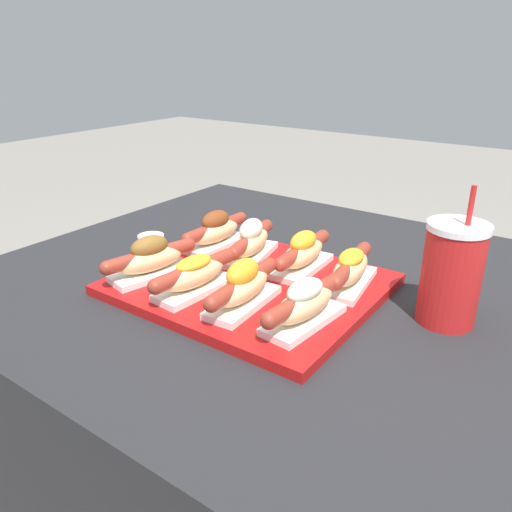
{
  "coord_description": "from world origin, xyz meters",
  "views": [
    {
      "loc": [
        0.46,
        -0.74,
        1.14
      ],
      "look_at": [
        -0.03,
        -0.06,
        0.79
      ],
      "focal_mm": 35.0,
      "sensor_mm": 36.0,
      "label": 1
    }
  ],
  "objects_px": {
    "hot_dog_4": "(216,231)",
    "hot_dog_6": "(303,252)",
    "drink_cup": "(451,274)",
    "serving_tray": "(250,284)",
    "hot_dog_1": "(194,274)",
    "hot_dog_5": "(251,241)",
    "sauce_bowl": "(151,239)",
    "hot_dog_0": "(150,259)",
    "hot_dog_7": "(350,269)",
    "hot_dog_3": "(304,303)",
    "hot_dog_2": "(243,286)"
  },
  "relations": [
    {
      "from": "hot_dog_5",
      "to": "hot_dog_7",
      "type": "distance_m",
      "value": 0.22
    },
    {
      "from": "hot_dog_0",
      "to": "hot_dog_5",
      "type": "bearing_deg",
      "value": 61.0
    },
    {
      "from": "serving_tray",
      "to": "sauce_bowl",
      "type": "relative_size",
      "value": 7.57
    },
    {
      "from": "serving_tray",
      "to": "hot_dog_6",
      "type": "xyz_separation_m",
      "value": [
        0.05,
        0.1,
        0.04
      ]
    },
    {
      "from": "hot_dog_5",
      "to": "drink_cup",
      "type": "xyz_separation_m",
      "value": [
        0.38,
        0.0,
        0.03
      ]
    },
    {
      "from": "hot_dog_2",
      "to": "drink_cup",
      "type": "distance_m",
      "value": 0.33
    },
    {
      "from": "hot_dog_6",
      "to": "drink_cup",
      "type": "relative_size",
      "value": 0.86
    },
    {
      "from": "hot_dog_4",
      "to": "hot_dog_0",
      "type": "bearing_deg",
      "value": -90.39
    },
    {
      "from": "serving_tray",
      "to": "hot_dog_1",
      "type": "relative_size",
      "value": 2.3
    },
    {
      "from": "hot_dog_4",
      "to": "hot_dog_6",
      "type": "height_order",
      "value": "hot_dog_4"
    },
    {
      "from": "serving_tray",
      "to": "hot_dog_5",
      "type": "bearing_deg",
      "value": 124.27
    },
    {
      "from": "serving_tray",
      "to": "hot_dog_6",
      "type": "relative_size",
      "value": 2.29
    },
    {
      "from": "hot_dog_5",
      "to": "hot_dog_6",
      "type": "height_order",
      "value": "hot_dog_5"
    },
    {
      "from": "hot_dog_3",
      "to": "hot_dog_7",
      "type": "distance_m",
      "value": 0.16
    },
    {
      "from": "drink_cup",
      "to": "serving_tray",
      "type": "bearing_deg",
      "value": -164.81
    },
    {
      "from": "serving_tray",
      "to": "drink_cup",
      "type": "xyz_separation_m",
      "value": [
        0.32,
        0.09,
        0.07
      ]
    },
    {
      "from": "hot_dog_7",
      "to": "drink_cup",
      "type": "bearing_deg",
      "value": 2.13
    },
    {
      "from": "hot_dog_5",
      "to": "hot_dog_7",
      "type": "bearing_deg",
      "value": -0.92
    },
    {
      "from": "serving_tray",
      "to": "hot_dog_6",
      "type": "bearing_deg",
      "value": 60.09
    },
    {
      "from": "serving_tray",
      "to": "hot_dog_1",
      "type": "xyz_separation_m",
      "value": [
        -0.05,
        -0.09,
        0.04
      ]
    },
    {
      "from": "hot_dog_4",
      "to": "hot_dog_5",
      "type": "relative_size",
      "value": 1.02
    },
    {
      "from": "hot_dog_6",
      "to": "hot_dog_0",
      "type": "bearing_deg",
      "value": -138.45
    },
    {
      "from": "serving_tray",
      "to": "hot_dog_3",
      "type": "height_order",
      "value": "hot_dog_3"
    },
    {
      "from": "hot_dog_1",
      "to": "hot_dog_0",
      "type": "bearing_deg",
      "value": 179.27
    },
    {
      "from": "hot_dog_3",
      "to": "hot_dog_6",
      "type": "distance_m",
      "value": 0.2
    },
    {
      "from": "hot_dog_0",
      "to": "drink_cup",
      "type": "relative_size",
      "value": 0.84
    },
    {
      "from": "serving_tray",
      "to": "sauce_bowl",
      "type": "xyz_separation_m",
      "value": [
        -0.31,
        0.05,
        0.0
      ]
    },
    {
      "from": "hot_dog_0",
      "to": "hot_dog_5",
      "type": "xyz_separation_m",
      "value": [
        0.1,
        0.18,
        0.0
      ]
    },
    {
      "from": "hot_dog_5",
      "to": "sauce_bowl",
      "type": "relative_size",
      "value": 3.23
    },
    {
      "from": "hot_dog_4",
      "to": "hot_dog_6",
      "type": "distance_m",
      "value": 0.21
    },
    {
      "from": "hot_dog_7",
      "to": "drink_cup",
      "type": "height_order",
      "value": "drink_cup"
    },
    {
      "from": "hot_dog_0",
      "to": "sauce_bowl",
      "type": "bearing_deg",
      "value": 136.92
    },
    {
      "from": "hot_dog_0",
      "to": "hot_dog_1",
      "type": "height_order",
      "value": "hot_dog_0"
    },
    {
      "from": "serving_tray",
      "to": "drink_cup",
      "type": "distance_m",
      "value": 0.34
    },
    {
      "from": "hot_dog_7",
      "to": "serving_tray",
      "type": "bearing_deg",
      "value": -152.69
    },
    {
      "from": "hot_dog_2",
      "to": "hot_dog_3",
      "type": "xyz_separation_m",
      "value": [
        0.11,
        0.01,
        -0.0
      ]
    },
    {
      "from": "hot_dog_2",
      "to": "hot_dog_3",
      "type": "distance_m",
      "value": 0.11
    },
    {
      "from": "hot_dog_1",
      "to": "hot_dog_6",
      "type": "xyz_separation_m",
      "value": [
        0.1,
        0.19,
        0.0
      ]
    },
    {
      "from": "serving_tray",
      "to": "sauce_bowl",
      "type": "height_order",
      "value": "sauce_bowl"
    },
    {
      "from": "hot_dog_4",
      "to": "drink_cup",
      "type": "bearing_deg",
      "value": -0.57
    },
    {
      "from": "hot_dog_4",
      "to": "sauce_bowl",
      "type": "distance_m",
      "value": 0.17
    },
    {
      "from": "hot_dog_0",
      "to": "hot_dog_6",
      "type": "xyz_separation_m",
      "value": [
        0.21,
        0.19,
        -0.0
      ]
    },
    {
      "from": "hot_dog_4",
      "to": "drink_cup",
      "type": "relative_size",
      "value": 0.86
    },
    {
      "from": "hot_dog_5",
      "to": "hot_dog_7",
      "type": "relative_size",
      "value": 0.99
    },
    {
      "from": "hot_dog_1",
      "to": "hot_dog_6",
      "type": "bearing_deg",
      "value": 61.31
    },
    {
      "from": "hot_dog_0",
      "to": "hot_dog_7",
      "type": "height_order",
      "value": "hot_dog_0"
    },
    {
      "from": "hot_dog_0",
      "to": "hot_dog_2",
      "type": "height_order",
      "value": "hot_dog_2"
    },
    {
      "from": "serving_tray",
      "to": "hot_dog_0",
      "type": "height_order",
      "value": "hot_dog_0"
    },
    {
      "from": "hot_dog_0",
      "to": "drink_cup",
      "type": "xyz_separation_m",
      "value": [
        0.48,
        0.18,
        0.03
      ]
    },
    {
      "from": "hot_dog_6",
      "to": "sauce_bowl",
      "type": "relative_size",
      "value": 3.3
    }
  ]
}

